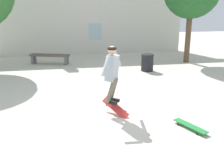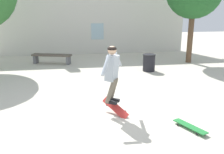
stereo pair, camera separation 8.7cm
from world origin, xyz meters
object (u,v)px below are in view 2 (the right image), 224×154
skater (112,70)px  trash_bin (149,62)px  park_bench (52,57)px  skateboard_flipping (115,108)px  skateboard_resting (190,126)px

skater → trash_bin: bearing=93.1°
park_bench → skateboard_flipping: bearing=-54.6°
park_bench → skater: (1.87, -6.21, 0.80)m
skateboard_resting → skater: bearing=-148.9°
park_bench → trash_bin: trash_bin is taller
skater → skateboard_resting: (1.55, -1.11, -1.07)m
skateboard_resting → skateboard_flipping: bearing=-150.0°
park_bench → trash_bin: bearing=-9.1°
park_bench → trash_bin: 4.63m
skater → park_bench: bearing=138.6°
park_bench → skateboard_flipping: size_ratio=2.68×
skateboard_flipping → trash_bin: bearing=118.5°
skateboard_flipping → skateboard_resting: bearing=19.5°
park_bench → skater: size_ratio=1.35×
skateboard_resting → park_bench: bearing=-178.2°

